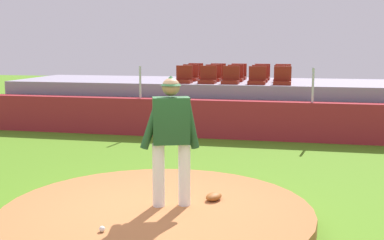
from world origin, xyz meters
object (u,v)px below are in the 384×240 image
Objects in this scene: stadium_chair_4 at (282,79)px; stadium_chair_6 at (213,76)px; baseball at (102,229)px; fielding_glove at (214,197)px; stadium_chair_11 at (218,74)px; stadium_chair_12 at (239,75)px; stadium_chair_13 at (262,75)px; stadium_chair_1 at (208,78)px; pitcher at (171,131)px; stadium_chair_9 at (282,77)px; stadium_chair_0 at (184,78)px; stadium_chair_5 at (190,76)px; stadium_chair_10 at (195,74)px; stadium_chair_3 at (257,79)px; stadium_chair_7 at (235,76)px; stadium_chair_14 at (283,75)px; stadium_chair_8 at (260,77)px; stadium_chair_2 at (231,78)px.

stadium_chair_4 is 1.00× the size of stadium_chair_6.
baseball is 1.87m from fielding_glove.
stadium_chair_12 is (0.67, 0.02, 0.00)m from stadium_chair_11.
stadium_chair_6 is 1.00× the size of stadium_chair_13.
fielding_glove is 0.60× the size of stadium_chair_1.
pitcher reaches higher than stadium_chair_13.
stadium_chair_4 and stadium_chair_9 have the same top height.
stadium_chair_4 is at bearing -179.79° from stadium_chair_0.
stadium_chair_5 is 1.00× the size of stadium_chair_10.
stadium_chair_3 is 1.18m from stadium_chair_7.
stadium_chair_5 is at bearing 18.51° from stadium_chair_14.
stadium_chair_7 is at bearing -126.60° from stadium_chair_1.
stadium_chair_14 is at bearing -124.71° from stadium_chair_8.
stadium_chair_4 is at bearing 128.46° from stadium_chair_12.
stadium_chair_13 is at bearing -68.89° from stadium_chair_4.
stadium_chair_6 is at bearing -52.75° from stadium_chair_2.
stadium_chair_1 is 1.00× the size of stadium_chair_7.
stadium_chair_1 is 1.00× the size of stadium_chair_14.
stadium_chair_3 is at bearing 21.39° from fielding_glove.
stadium_chair_1 is at bearing 91.86° from baseball.
stadium_chair_9 is at bearing 146.45° from stadium_chair_12.
stadium_chair_3 and stadium_chair_4 have the same top height.
stadium_chair_3 is at bearing 128.31° from stadium_chair_7.
stadium_chair_2 is 1.65m from stadium_chair_9.
baseball is 8.57m from stadium_chair_1.
stadium_chair_1 is at bearing 51.66° from stadium_chair_13.
stadium_chair_9 and stadium_chair_12 have the same top height.
baseball is at bearing 96.58° from stadium_chair_0.
pitcher is 7.33m from stadium_chair_3.
stadium_chair_8 is 1.13m from stadium_chair_14.
fielding_glove is at bearing 89.89° from stadium_chair_8.
stadium_chair_5 is at bearing -22.66° from stadium_chair_3.
stadium_chair_12 is at bearing -0.09° from stadium_chair_14.
stadium_chair_4 is 1.81m from stadium_chair_14.
baseball is 9.47m from stadium_chair_5.
stadium_chair_10 is at bearing -0.18° from stadium_chair_14.
pitcher is at bearing 91.48° from stadium_chair_2.
stadium_chair_3 and stadium_chair_9 have the same top height.
stadium_chair_3 is 1.00× the size of stadium_chair_13.
stadium_chair_6 and stadium_chair_7 have the same top height.
stadium_chair_11 is (-0.85, 9.09, 0.25)m from pitcher.
stadium_chair_3 and stadium_chair_13 have the same top height.
baseball is 0.15× the size of stadium_chair_14.
stadium_chair_4 is at bearing 139.70° from stadium_chair_11.
stadium_chair_4 is 1.00× the size of stadium_chair_5.
stadium_chair_11 is (-1.41, 0.91, 0.00)m from stadium_chair_8.
stadium_chair_14 is at bearing -155.88° from stadium_chair_6.
stadium_chair_3 is 0.88m from stadium_chair_8.
stadium_chair_0 and stadium_chair_8 have the same top height.
stadium_chair_14 is (-0.01, 0.92, 0.00)m from stadium_chair_9.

